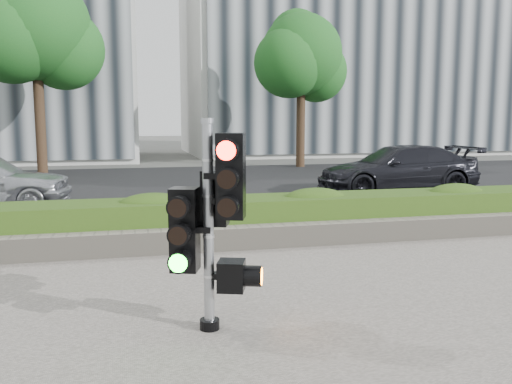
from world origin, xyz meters
TOP-DOWN VIEW (x-y plane):
  - ground at (0.00, 0.00)m, footprint 120.00×120.00m
  - road at (0.00, 10.00)m, footprint 60.00×13.00m
  - curb at (0.00, 3.15)m, footprint 60.00×0.25m
  - stone_wall at (0.00, 1.90)m, footprint 12.00×0.32m
  - hedge at (0.00, 2.55)m, footprint 12.00×1.00m
  - building_right at (11.00, 25.00)m, footprint 18.00×10.00m
  - tree_left at (-4.52, 14.56)m, footprint 4.61×4.03m
  - tree_right at (5.48, 15.55)m, footprint 4.10×3.58m
  - traffic_signal at (-0.84, -1.16)m, footprint 0.73×0.60m
  - car_dark at (5.51, 7.19)m, footprint 4.41×1.84m

SIDE VIEW (x-z plane):
  - ground at x=0.00m, z-range 0.00..0.00m
  - road at x=0.00m, z-range 0.00..0.02m
  - curb at x=0.00m, z-range 0.00..0.12m
  - stone_wall at x=0.00m, z-range 0.03..0.37m
  - hedge at x=0.00m, z-range 0.03..0.71m
  - car_dark at x=5.51m, z-range 0.02..1.29m
  - traffic_signal at x=-0.84m, z-range 0.13..2.11m
  - tree_right at x=5.48m, z-range 1.22..7.75m
  - tree_left at x=-4.52m, z-range 1.37..8.72m
  - building_right at x=11.00m, z-range 0.00..12.00m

